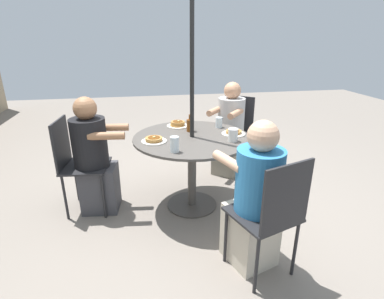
{
  "coord_description": "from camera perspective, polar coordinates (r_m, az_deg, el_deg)",
  "views": [
    {
      "loc": [
        -2.63,
        0.47,
        1.64
      ],
      "look_at": [
        0.0,
        0.0,
        0.61
      ],
      "focal_mm": 28.0,
      "sensor_mm": 36.0,
      "label": 1
    }
  ],
  "objects": [
    {
      "name": "diner_east",
      "position": [
        2.99,
        -18.06,
        -1.98
      ],
      "size": [
        0.37,
        0.53,
        1.13
      ],
      "rotation": [
        0.0,
        0.0,
        -3.25
      ],
      "color": "#3D3D42",
      "rests_on": "ground"
    },
    {
      "name": "pancake_plate_b",
      "position": [
        2.92,
        7.89,
        3.21
      ],
      "size": [
        0.23,
        0.23,
        0.05
      ],
      "color": "silver",
      "rests_on": "patio_table"
    },
    {
      "name": "pancake_plate_a",
      "position": [
        3.14,
        -2.76,
        4.83
      ],
      "size": [
        0.23,
        0.23,
        0.07
      ],
      "color": "silver",
      "rests_on": "patio_table"
    },
    {
      "name": "drinking_glass_b",
      "position": [
        2.44,
        -3.35,
        0.99
      ],
      "size": [
        0.07,
        0.07,
        0.13
      ],
      "primitive_type": "cylinder",
      "color": "silver",
      "rests_on": "patio_table"
    },
    {
      "name": "diner_south",
      "position": [
        2.22,
        11.84,
        -9.71
      ],
      "size": [
        0.54,
        0.45,
        1.13
      ],
      "rotation": [
        0.0,
        0.0,
        -1.24
      ],
      "color": "beige",
      "rests_on": "ground"
    },
    {
      "name": "patio_table",
      "position": [
        2.87,
        0.0,
        -0.15
      ],
      "size": [
        1.11,
        1.11,
        0.74
      ],
      "color": "#4C4742",
      "rests_on": "ground"
    },
    {
      "name": "syrup_bottle",
      "position": [
        2.97,
        -0.33,
        4.73
      ],
      "size": [
        0.1,
        0.08,
        0.17
      ],
      "color": "brown",
      "rests_on": "patio_table"
    },
    {
      "name": "ground_plane",
      "position": [
        3.14,
        0.0,
        -10.46
      ],
      "size": [
        12.0,
        12.0,
        0.0
      ],
      "primitive_type": "plane",
      "color": "gray"
    },
    {
      "name": "coffee_cup",
      "position": [
        2.71,
        7.8,
        2.75
      ],
      "size": [
        0.09,
        0.09,
        0.12
      ],
      "color": "white",
      "rests_on": "patio_table"
    },
    {
      "name": "umbrella_pole",
      "position": [
        2.73,
        0.0,
        9.43
      ],
      "size": [
        0.04,
        0.04,
        2.18
      ],
      "primitive_type": "cylinder",
      "color": "black",
      "rests_on": "ground"
    },
    {
      "name": "patio_chair_north",
      "position": [
        3.83,
        8.19,
        4.05
      ],
      "size": [
        0.58,
        0.58,
        0.92
      ],
      "rotation": [
        0.0,
        0.0,
        0.88
      ],
      "color": "#232326",
      "rests_on": "ground"
    },
    {
      "name": "pancake_plate_c",
      "position": [
        2.7,
        -7.26,
        1.82
      ],
      "size": [
        0.23,
        0.23,
        0.05
      ],
      "color": "silver",
      "rests_on": "patio_table"
    },
    {
      "name": "patio_chair_east",
      "position": [
        3.03,
        -21.23,
        -1.84
      ],
      "size": [
        0.45,
        0.45,
        0.92
      ],
      "rotation": [
        0.0,
        0.0,
        -3.25
      ],
      "color": "#232326",
      "rests_on": "ground"
    },
    {
      "name": "drinking_glass_a",
      "position": [
        3.11,
        5.14,
        5.17
      ],
      "size": [
        0.07,
        0.07,
        0.11
      ],
      "primitive_type": "cylinder",
      "color": "silver",
      "rests_on": "patio_table"
    },
    {
      "name": "patio_chair_south",
      "position": [
        2.1,
        14.93,
        -11.41
      ],
      "size": [
        0.52,
        0.52,
        0.92
      ],
      "rotation": [
        0.0,
        0.0,
        -1.24
      ],
      "color": "#232326",
      "rests_on": "ground"
    },
    {
      "name": "diner_north",
      "position": [
        3.68,
        7.18,
        3.22
      ],
      "size": [
        0.56,
        0.54,
        1.13
      ],
      "rotation": [
        0.0,
        0.0,
        0.88
      ],
      "color": "gray",
      "rests_on": "ground"
    }
  ]
}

